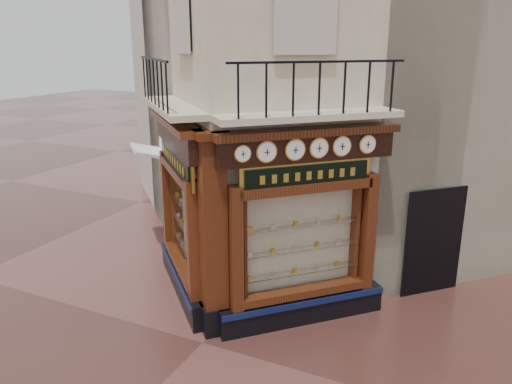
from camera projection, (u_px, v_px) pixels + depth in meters
The scene contains 17 objects.
ground at pixel (203, 343), 9.45m from camera, with size 80.00×80.00×0.00m, color #43241F.
main_building at pixel (318, 21), 13.05m from camera, with size 8.00×8.00×12.00m, color beige.
neighbour_left at pixel (270, 41), 16.35m from camera, with size 8.00×8.00×11.00m, color #BEB4A6.
neighbour_right at pixel (427, 41), 14.32m from camera, with size 8.00×8.00×11.00m, color #BEB4A6.
shopfront_left at pixel (182, 210), 10.81m from camera, with size 2.86×2.86×3.98m.
shopfront_right at pixel (304, 230), 9.66m from camera, with size 2.86×2.86×3.98m.
corner_pilaster at pixel (213, 238), 9.32m from camera, with size 0.85×0.85×3.98m.
balcony at pixel (236, 110), 9.52m from camera, with size 5.94×2.97×1.03m.
clock_a at pixel (243, 154), 8.60m from camera, with size 0.25×0.25×0.31m.
clock_b at pixel (266, 152), 8.74m from camera, with size 0.31×0.31×0.39m.
clock_c at pixel (295, 150), 8.92m from camera, with size 0.32×0.32×0.40m.
clock_d at pixel (319, 148), 9.07m from camera, with size 0.31×0.31×0.39m.
clock_e at pixel (342, 146), 9.22m from camera, with size 0.31×0.31×0.39m.
clock_f at pixel (367, 144), 9.40m from camera, with size 0.29×0.29×0.36m.
awning at pixel (154, 245), 14.03m from camera, with size 1.35×0.81×0.08m, color white, non-canonical shape.
signboard_left at pixel (176, 160), 10.47m from camera, with size 2.25×2.25×0.60m.
signboard_right at pixel (307, 175), 9.27m from camera, with size 1.93×1.93×0.51m.
Camera 1 is at (4.44, -7.00, 5.46)m, focal length 35.00 mm.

